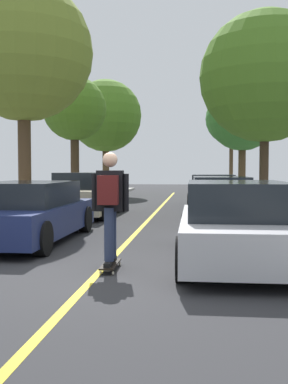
{
  "coord_description": "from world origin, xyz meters",
  "views": [
    {
      "loc": [
        1.46,
        -6.81,
        1.57
      ],
      "look_at": [
        0.04,
        5.75,
        0.94
      ],
      "focal_mm": 43.51,
      "sensor_mm": 36.0,
      "label": 1
    }
  ],
  "objects_px": {
    "parked_car_right_nearest": "(237,223)",
    "parked_car_right_near": "(220,200)",
    "skateboard": "(110,264)",
    "parked_car_left_nearest": "(28,212)",
    "street_tree_right_near": "(242,116)",
    "street_tree_right_far": "(232,119)",
    "street_tree_left_nearest": "(23,52)",
    "skateboarder": "(110,201)",
    "street_tree_left_far": "(106,116)",
    "parked_car_left_near": "(88,194)",
    "parked_car_right_far": "(213,191)",
    "street_tree_left_near": "(75,110)",
    "street_tree_right_nearest": "(265,77)"
  },
  "relations": [
    {
      "from": "parked_car_right_near",
      "to": "parked_car_right_far",
      "type": "xyz_separation_m",
      "value": [
        -0.0,
        5.73,
        0.01
      ]
    },
    {
      "from": "skateboarder",
      "to": "street_tree_left_near",
      "type": "bearing_deg",
      "value": 107.1
    },
    {
      "from": "street_tree_left_nearest",
      "to": "street_tree_left_far",
      "type": "distance_m",
      "value": 13.18
    },
    {
      "from": "parked_car_right_near",
      "to": "street_tree_right_nearest",
      "type": "xyz_separation_m",
      "value": [
        1.77,
        3.74,
        4.25
      ]
    },
    {
      "from": "parked_car_right_near",
      "to": "skateboarder",
      "type": "bearing_deg",
      "value": -106.77
    },
    {
      "from": "street_tree_left_near",
      "to": "skateboard",
      "type": "height_order",
      "value": "street_tree_left_near"
    },
    {
      "from": "street_tree_left_nearest",
      "to": "street_tree_left_far",
      "type": "relative_size",
      "value": 1.08
    },
    {
      "from": "parked_car_right_nearest",
      "to": "skateboard",
      "type": "distance_m",
      "value": 2.27
    },
    {
      "from": "street_tree_right_near",
      "to": "skateboard",
      "type": "relative_size",
      "value": 7.36
    },
    {
      "from": "skateboard",
      "to": "parked_car_left_nearest",
      "type": "bearing_deg",
      "value": 131.48
    },
    {
      "from": "parked_car_right_nearest",
      "to": "parked_car_right_near",
      "type": "bearing_deg",
      "value": 89.99
    },
    {
      "from": "street_tree_left_far",
      "to": "street_tree_right_nearest",
      "type": "xyz_separation_m",
      "value": [
        7.83,
        -9.88,
        0.21
      ]
    },
    {
      "from": "parked_car_left_near",
      "to": "street_tree_left_nearest",
      "type": "relative_size",
      "value": 0.63
    },
    {
      "from": "street_tree_left_nearest",
      "to": "skateboard",
      "type": "distance_m",
      "value": 9.61
    },
    {
      "from": "street_tree_left_nearest",
      "to": "skateboarder",
      "type": "bearing_deg",
      "value": -60.27
    },
    {
      "from": "street_tree_right_near",
      "to": "street_tree_right_far",
      "type": "bearing_deg",
      "value": 90.0
    },
    {
      "from": "street_tree_right_near",
      "to": "parked_car_right_nearest",
      "type": "bearing_deg",
      "value": -95.7
    },
    {
      "from": "parked_car_right_far",
      "to": "skateboard",
      "type": "xyz_separation_m",
      "value": [
        -2.0,
        -12.34,
        -0.57
      ]
    },
    {
      "from": "parked_car_left_nearest",
      "to": "parked_car_left_near",
      "type": "bearing_deg",
      "value": 90.0
    },
    {
      "from": "skateboarder",
      "to": "street_tree_left_nearest",
      "type": "bearing_deg",
      "value": 119.73
    },
    {
      "from": "street_tree_left_nearest",
      "to": "street_tree_left_near",
      "type": "xyz_separation_m",
      "value": [
        -0.0,
        6.08,
        -1.02
      ]
    },
    {
      "from": "street_tree_right_nearest",
      "to": "skateboard",
      "type": "bearing_deg",
      "value": -110.02
    },
    {
      "from": "parked_car_right_nearest",
      "to": "street_tree_left_nearest",
      "type": "xyz_separation_m",
      "value": [
        -6.06,
        6.16,
        4.54
      ]
    },
    {
      "from": "parked_car_left_nearest",
      "to": "parked_car_right_far",
      "type": "xyz_separation_m",
      "value": [
        4.29,
        9.76,
        0.03
      ]
    },
    {
      "from": "street_tree_right_far",
      "to": "street_tree_right_near",
      "type": "bearing_deg",
      "value": -90.0
    },
    {
      "from": "street_tree_right_far",
      "to": "skateboard",
      "type": "xyz_separation_m",
      "value": [
        -3.77,
        -26.69,
        -5.03
      ]
    },
    {
      "from": "parked_car_right_nearest",
      "to": "parked_car_right_near",
      "type": "height_order",
      "value": "parked_car_right_nearest"
    },
    {
      "from": "parked_car_right_near",
      "to": "street_tree_left_nearest",
      "type": "bearing_deg",
      "value": 175.79
    },
    {
      "from": "parked_car_left_near",
      "to": "street_tree_left_near",
      "type": "bearing_deg",
      "value": 109.68
    },
    {
      "from": "street_tree_left_nearest",
      "to": "street_tree_left_near",
      "type": "bearing_deg",
      "value": 90.0
    },
    {
      "from": "street_tree_left_nearest",
      "to": "parked_car_right_far",
      "type": "bearing_deg",
      "value": 41.09
    },
    {
      "from": "parked_car_right_nearest",
      "to": "street_tree_right_nearest",
      "type": "height_order",
      "value": "street_tree_right_nearest"
    },
    {
      "from": "parked_car_left_near",
      "to": "street_tree_left_far",
      "type": "bearing_deg",
      "value": 98.36
    },
    {
      "from": "parked_car_right_near",
      "to": "parked_car_right_far",
      "type": "distance_m",
      "value": 5.73
    },
    {
      "from": "parked_car_right_near",
      "to": "street_tree_left_near",
      "type": "height_order",
      "value": "street_tree_left_near"
    },
    {
      "from": "parked_car_left_near",
      "to": "street_tree_right_near",
      "type": "distance_m",
      "value": 12.65
    },
    {
      "from": "parked_car_right_nearest",
      "to": "parked_car_right_near",
      "type": "relative_size",
      "value": 1.01
    },
    {
      "from": "street_tree_right_near",
      "to": "street_tree_right_far",
      "type": "height_order",
      "value": "street_tree_right_far"
    },
    {
      "from": "parked_car_right_near",
      "to": "street_tree_left_nearest",
      "type": "height_order",
      "value": "street_tree_left_nearest"
    },
    {
      "from": "parked_car_left_nearest",
      "to": "parked_car_right_near",
      "type": "relative_size",
      "value": 1.02
    },
    {
      "from": "street_tree_left_near",
      "to": "street_tree_left_far",
      "type": "distance_m",
      "value": 7.11
    },
    {
      "from": "parked_car_left_nearest",
      "to": "street_tree_right_far",
      "type": "height_order",
      "value": "street_tree_right_far"
    },
    {
      "from": "parked_car_right_far",
      "to": "parked_car_right_nearest",
      "type": "bearing_deg",
      "value": -90.0
    },
    {
      "from": "street_tree_right_nearest",
      "to": "skateboarder",
      "type": "relative_size",
      "value": 4.15
    },
    {
      "from": "parked_car_right_far",
      "to": "street_tree_right_near",
      "type": "distance_m",
      "value": 7.56
    },
    {
      "from": "skateboard",
      "to": "street_tree_left_far",
      "type": "bearing_deg",
      "value": 101.33
    },
    {
      "from": "street_tree_right_near",
      "to": "street_tree_right_nearest",
      "type": "bearing_deg",
      "value": -90.0
    },
    {
      "from": "parked_car_left_nearest",
      "to": "skateboard",
      "type": "distance_m",
      "value": 3.49
    },
    {
      "from": "parked_car_left_nearest",
      "to": "street_tree_left_near",
      "type": "bearing_deg",
      "value": 99.52
    },
    {
      "from": "street_tree_left_far",
      "to": "street_tree_right_far",
      "type": "height_order",
      "value": "street_tree_right_far"
    }
  ]
}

